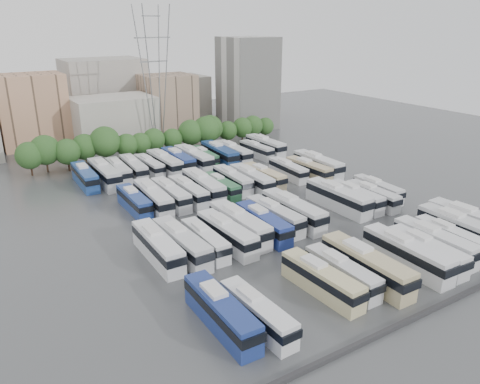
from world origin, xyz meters
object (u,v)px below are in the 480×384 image
bus_r2_s12 (309,169)px  bus_r0_s5 (342,272)px  bus_r1_s10 (338,197)px  bus_r3_s7 (194,158)px  bus_r1_s0 (158,246)px  bus_r3_s1 (104,173)px  apartment_tower (248,83)px  bus_r2_s6 (221,186)px  bus_r0_s4 (322,279)px  bus_r2_s7 (233,180)px  bus_r1_s3 (227,233)px  bus_r1_s11 (355,196)px  bus_r0_s6 (366,265)px  bus_r1_s1 (182,243)px  bus_r1_s2 (205,240)px  bus_r3_s0 (85,176)px  bus_r1_s7 (293,210)px  bus_r3_s10 (233,152)px  bus_r2_s4 (188,191)px  bus_r0_s0 (221,311)px  bus_r3_s12 (257,150)px  bus_r2_s3 (171,194)px  bus_r0_s10 (435,242)px  bus_r0_s9 (427,251)px  bus_r0_s13 (472,222)px  bus_r1_s5 (263,223)px  electricity_pylon (154,72)px  bus_r2_s5 (203,186)px  bus_r2_s9 (264,176)px  bus_r1_s4 (240,224)px  bus_r0_s1 (257,312)px  bus_r2_s1 (134,201)px  bus_r3_s5 (165,163)px  bus_r1_s12 (373,195)px  bus_r1_s13 (378,189)px  bus_r0_s11 (450,237)px  bus_r2_s2 (153,198)px  bus_r2_s11 (288,170)px  bus_r0_s12 (460,228)px  bus_r3_s9 (219,154)px  bus_r2_s13 (318,164)px  bus_r3_s6 (178,160)px  bus_r0_s8 (407,254)px  bus_r3_s13 (265,145)px  bus_r2_s8 (252,179)px

bus_r2_s12 → bus_r0_s5: bearing=-127.1°
bus_r1_s10 → bus_r3_s7: bearing=105.1°
bus_r1_s0 → bus_r3_s1: bearing=85.6°
apartment_tower → bus_r2_s6: 59.65m
bus_r0_s4 → bus_r2_s7: (9.97, 36.77, -0.02)m
bus_r1_s3 → bus_r1_s11: size_ratio=1.08×
bus_r0_s6 → bus_r1_s0: size_ratio=1.07×
bus_r0_s5 → bus_r1_s1: 21.58m
bus_r1_s2 → bus_r3_s0: 37.32m
bus_r1_s7 → bus_r3_s10: (9.90, 34.97, -0.08)m
bus_r2_s4 → bus_r1_s2: bearing=-109.6°
bus_r1_s0 → bus_r2_s6: size_ratio=1.19×
bus_r0_s0 → bus_r1_s2: (6.71, 16.27, -0.25)m
bus_r3_s12 → bus_r2_s3: bearing=-152.7°
bus_r0_s10 → bus_r3_s1: bus_r3_s1 is taller
bus_r0_s9 → bus_r0_s13: size_ratio=0.87×
bus_r1_s0 → bus_r2_s6: bearing=42.3°
bus_r0_s4 → bus_r1_s7: bus_r1_s7 is taller
bus_r1_s5 → bus_r2_s6: size_ratio=1.14×
bus_r1_s5 → bus_r1_s11: bearing=4.7°
electricity_pylon → bus_r2_s7: size_ratio=2.83×
bus_r2_s4 → bus_r2_s5: (3.33, 0.59, 0.24)m
bus_r2_s9 → bus_r1_s4: bearing=-135.1°
bus_r0_s1 → bus_r0_s4: bus_r0_s4 is taller
bus_r2_s1 → bus_r1_s1: bearing=-90.2°
bus_r0_s1 → bus_r3_s5: (13.23, 54.80, 0.27)m
bus_r1_s12 → bus_r1_s13: bus_r1_s12 is taller
bus_r0_s11 → bus_r3_s1: bearing=124.4°
bus_r0_s13 → bus_r2_s2: size_ratio=1.05×
bus_r2_s4 → bus_r2_s11: size_ratio=1.06×
electricity_pylon → bus_r0_s12: size_ratio=2.54×
bus_r3_s1 → bus_r3_s9: bearing=1.3°
bus_r0_s0 → bus_r2_s12: size_ratio=1.06×
bus_r1_s3 → bus_r1_s11: bearing=0.6°
bus_r1_s4 → bus_r0_s10: bearing=-44.9°
bus_r2_s13 → bus_r3_s9: size_ratio=0.98×
bus_r2_s12 → bus_r3_s6: (-20.03, 19.66, 0.16)m
bus_r0_s8 → bus_r2_s3: (-16.73, 36.88, -0.17)m
bus_r3_s13 → bus_r3_s1: bearing=-179.1°
bus_r1_s0 → bus_r0_s9: bearing=-32.6°
electricity_pylon → bus_r0_s4: size_ratio=2.81×
bus_r0_s12 → bus_r2_s3: (-29.60, 35.71, -0.18)m
bus_r2_s13 → bus_r3_s1: bearing=157.3°
bus_r1_s2 → bus_r3_s13: bus_r3_s13 is taller
bus_r0_s0 → bus_r0_s8: (26.68, -1.71, 0.09)m
bus_r0_s0 → bus_r1_s0: 17.38m
bus_r1_s3 → bus_r2_s2: (-3.58, 18.69, 0.08)m
bus_r0_s4 → bus_r2_s8: bearing=66.9°
bus_r2_s5 → bus_r2_s6: 3.33m
bus_r2_s7 → bus_r3_s9: (6.53, 16.56, 0.27)m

